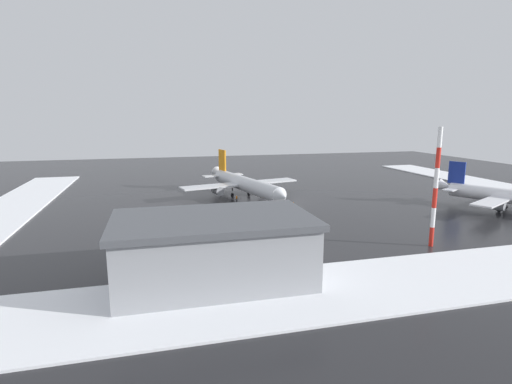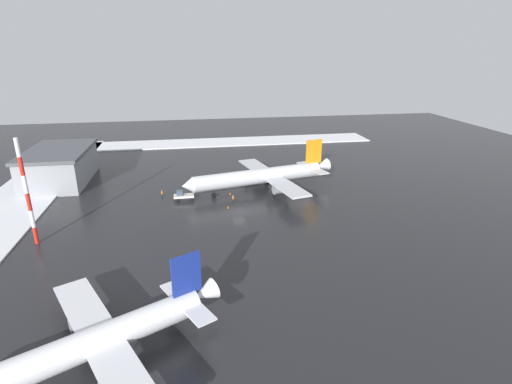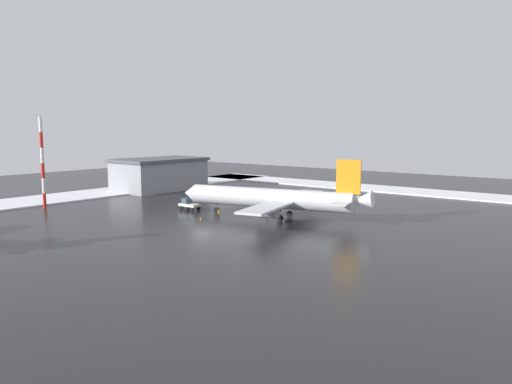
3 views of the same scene
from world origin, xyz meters
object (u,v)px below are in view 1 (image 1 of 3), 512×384
at_px(traffic_cone_near_nose, 294,203).
at_px(ground_crew_mid_apron, 237,198).
at_px(ground_crew_by_nose_gear, 274,217).
at_px(cargo_hangar, 214,250).
at_px(antenna_mast, 436,188).
at_px(traffic_cone_mid_line, 258,204).
at_px(pushback_tug, 281,209).
at_px(ground_crew_near_tug, 279,200).
at_px(airplane_far_rear, 245,184).

bearing_deg(traffic_cone_near_nose, ground_crew_mid_apron, 155.82).
bearing_deg(ground_crew_by_nose_gear, cargo_hangar, 141.57).
bearing_deg(antenna_mast, traffic_cone_mid_line, 117.76).
bearing_deg(ground_crew_by_nose_gear, pushback_tug, -39.08).
bearing_deg(pushback_tug, ground_crew_by_nose_gear, -32.37).
distance_m(ground_crew_near_tug, ground_crew_by_nose_gear, 17.43).
height_order(ground_crew_by_nose_gear, traffic_cone_mid_line, ground_crew_by_nose_gear).
bearing_deg(ground_crew_mid_apron, traffic_cone_mid_line, 63.34).
bearing_deg(cargo_hangar, antenna_mast, 8.95).
distance_m(pushback_tug, antenna_mast, 32.62).
relative_size(ground_crew_by_nose_gear, antenna_mast, 0.09).
relative_size(pushback_tug, ground_crew_by_nose_gear, 2.69).
bearing_deg(pushback_tug, antenna_mast, 33.44).
height_order(ground_crew_near_tug, traffic_cone_mid_line, ground_crew_near_tug).
relative_size(ground_crew_near_tug, traffic_cone_near_nose, 3.11).
relative_size(ground_crew_near_tug, cargo_hangar, 0.07).
bearing_deg(ground_crew_by_nose_gear, ground_crew_near_tug, -27.62).
relative_size(airplane_far_rear, ground_crew_mid_apron, 22.72).
xyz_separation_m(airplane_far_rear, ground_crew_near_tug, (6.75, -8.04, -2.88)).
bearing_deg(ground_crew_near_tug, cargo_hangar, 87.41).
bearing_deg(cargo_hangar, pushback_tug, 58.85).
relative_size(ground_crew_near_tug, traffic_cone_mid_line, 3.11).
bearing_deg(traffic_cone_near_nose, traffic_cone_mid_line, 170.83).
distance_m(airplane_far_rear, ground_crew_by_nose_gear, 24.53).
bearing_deg(airplane_far_rear, ground_crew_by_nose_gear, -12.00).
xyz_separation_m(ground_crew_by_nose_gear, cargo_hangar, (-16.45, -26.84, 3.47)).
distance_m(ground_crew_near_tug, cargo_hangar, 48.84).
bearing_deg(antenna_mast, pushback_tug, 123.65).
relative_size(ground_crew_mid_apron, ground_crew_near_tug, 1.00).
distance_m(ground_crew_near_tug, antenna_mast, 41.23).
relative_size(antenna_mast, traffic_cone_mid_line, 35.59).
xyz_separation_m(antenna_mast, cargo_hangar, (-36.98, -5.53, -5.35)).
relative_size(pushback_tug, cargo_hangar, 0.18).
bearing_deg(ground_crew_mid_apron, cargo_hangar, 4.00).
distance_m(antenna_mast, traffic_cone_near_nose, 38.92).
height_order(ground_crew_mid_apron, antenna_mast, antenna_mast).
relative_size(ground_crew_mid_apron, ground_crew_by_nose_gear, 1.00).
height_order(ground_crew_by_nose_gear, cargo_hangar, cargo_hangar).
bearing_deg(ground_crew_mid_apron, ground_crew_near_tug, 85.25).
relative_size(airplane_far_rear, traffic_cone_near_nose, 70.64).
xyz_separation_m(ground_crew_mid_apron, traffic_cone_near_nose, (13.00, -5.84, -0.70)).
bearing_deg(antenna_mast, ground_crew_near_tug, 110.90).
distance_m(pushback_tug, cargo_hangar, 37.40).
bearing_deg(traffic_cone_near_nose, ground_crew_by_nose_gear, -122.76).
relative_size(airplane_far_rear, ground_crew_near_tug, 22.72).
bearing_deg(cargo_hangar, airplane_far_rear, 73.23).
xyz_separation_m(airplane_far_rear, pushback_tug, (3.67, -19.45, -2.57)).
xyz_separation_m(ground_crew_by_nose_gear, traffic_cone_near_nose, (9.51, 14.77, -0.70)).
relative_size(antenna_mast, traffic_cone_near_nose, 35.59).
height_order(ground_crew_near_tug, traffic_cone_near_nose, ground_crew_near_tug).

